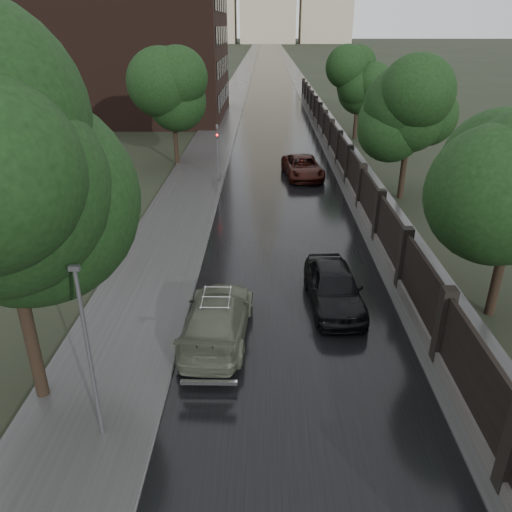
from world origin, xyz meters
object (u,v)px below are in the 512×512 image
object	(u,v)px
tree_left_far	(173,95)
lamp_post	(89,355)
car_right_near	(334,287)
tree_right_b	(410,118)
tree_right_c	(359,85)
volga_sedan	(217,318)
traffic_light	(218,149)
car_right_far	(303,167)

from	to	relation	value
tree_left_far	lamp_post	size ratio (longest dim) A/B	1.45
car_right_near	lamp_post	bearing A→B (deg)	-138.63
tree_left_far	tree_right_b	distance (m)	17.45
tree_right_c	volga_sedan	bearing A→B (deg)	-106.88
tree_right_c	traffic_light	distance (m)	19.26
tree_left_far	car_right_near	xyz separation A→B (m)	(9.60, -21.48, -4.42)
car_right_near	car_right_far	size ratio (longest dim) A/B	0.89
lamp_post	volga_sedan	world-z (taller)	lamp_post
tree_right_c	car_right_near	world-z (taller)	tree_right_c
tree_right_b	car_right_near	distance (m)	15.28
tree_right_c	tree_left_far	bearing A→B (deg)	-147.17
tree_right_c	car_right_far	bearing A→B (deg)	-113.73
traffic_light	lamp_post	bearing A→B (deg)	-92.68
car_right_near	car_right_far	bearing A→B (deg)	86.29
tree_left_far	lamp_post	bearing A→B (deg)	-84.79
tree_right_c	traffic_light	world-z (taller)	tree_right_c
tree_right_b	car_right_near	xyz separation A→B (m)	(-5.90, -13.48, -4.13)
car_right_far	car_right_near	bearing A→B (deg)	-96.35
traffic_light	car_right_far	xyz separation A→B (m)	(5.90, 1.58, -1.65)
tree_right_b	lamp_post	size ratio (longest dim) A/B	1.37
tree_right_b	volga_sedan	world-z (taller)	tree_right_b
tree_left_far	volga_sedan	size ratio (longest dim) A/B	1.37
tree_right_b	car_right_near	size ratio (longest dim) A/B	1.45
lamp_post	car_right_near	world-z (taller)	lamp_post
traffic_light	tree_left_far	bearing A→B (deg)	126.47
tree_right_c	car_right_far	world-z (taller)	tree_right_c
traffic_light	tree_right_c	bearing A→B (deg)	51.82
tree_right_b	lamp_post	xyz separation A→B (m)	(-12.90, -20.50, -2.28)
tree_right_b	traffic_light	size ratio (longest dim) A/B	1.75
tree_left_far	tree_right_c	distance (m)	18.45
lamp_post	tree_left_far	bearing A→B (deg)	95.21
volga_sedan	tree_right_b	bearing A→B (deg)	-119.66
tree_right_b	car_right_far	distance (m)	8.57
car_right_near	car_right_far	distance (m)	18.06
tree_right_b	traffic_light	bearing A→B (deg)	165.76
tree_right_c	lamp_post	size ratio (longest dim) A/B	1.37
tree_right_c	car_right_far	xyz separation A→B (m)	(-5.90, -13.42, -4.20)
traffic_light	car_right_far	distance (m)	6.33
tree_left_far	lamp_post	xyz separation A→B (m)	(2.60, -28.50, -2.57)
tree_right_b	car_right_near	bearing A→B (deg)	-113.64
traffic_light	car_right_near	size ratio (longest dim) A/B	0.83
volga_sedan	car_right_far	size ratio (longest dim) A/B	1.00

